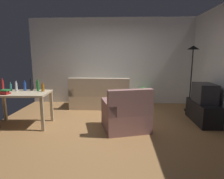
% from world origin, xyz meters
% --- Properties ---
extents(ground_plane, '(5.20, 4.40, 0.02)m').
position_xyz_m(ground_plane, '(0.00, 0.00, -0.01)').
color(ground_plane, '#9E7042').
extents(wall_rear, '(5.20, 0.10, 2.70)m').
position_xyz_m(wall_rear, '(0.00, 2.20, 1.35)').
color(wall_rear, white).
rests_on(wall_rear, ground_plane).
extents(couch, '(1.72, 0.84, 0.92)m').
position_xyz_m(couch, '(-0.31, 1.59, 0.31)').
color(couch, beige).
rests_on(couch, ground_plane).
extents(tv_stand, '(0.44, 1.10, 0.48)m').
position_xyz_m(tv_stand, '(2.25, 0.44, 0.24)').
color(tv_stand, black).
rests_on(tv_stand, ground_plane).
extents(tv, '(0.41, 0.60, 0.44)m').
position_xyz_m(tv, '(2.25, 0.44, 0.70)').
color(tv, '#2D2D33').
rests_on(tv, tv_stand).
extents(torchiere_lamp, '(0.32, 0.32, 1.81)m').
position_xyz_m(torchiere_lamp, '(2.25, 1.37, 1.41)').
color(torchiere_lamp, black).
rests_on(torchiere_lamp, ground_plane).
extents(desk, '(1.23, 0.76, 0.76)m').
position_xyz_m(desk, '(-1.88, -0.01, 0.65)').
color(desk, '#C6B28E').
rests_on(desk, ground_plane).
extents(potted_plant, '(0.36, 0.36, 0.57)m').
position_xyz_m(potted_plant, '(1.00, 1.90, 0.33)').
color(potted_plant, brown).
rests_on(potted_plant, ground_plane).
extents(armchair, '(1.09, 1.05, 0.92)m').
position_xyz_m(armchair, '(0.43, -0.13, 0.32)').
color(armchair, '#996B66').
rests_on(armchair, ground_plane).
extents(bottle_red, '(0.05, 0.05, 0.30)m').
position_xyz_m(bottle_red, '(-2.33, 0.08, 0.89)').
color(bottle_red, '#AD2323').
rests_on(bottle_red, desk).
extents(bottle_tall, '(0.05, 0.05, 0.20)m').
position_xyz_m(bottle_tall, '(-2.19, 0.16, 0.85)').
color(bottle_tall, teal).
rests_on(bottle_tall, desk).
extents(bottle_clear, '(0.05, 0.05, 0.23)m').
position_xyz_m(bottle_clear, '(-2.05, 0.14, 0.86)').
color(bottle_clear, silver).
rests_on(bottle_clear, desk).
extents(bottle_blue, '(0.06, 0.06, 0.23)m').
position_xyz_m(bottle_blue, '(-1.88, 0.20, 0.86)').
color(bottle_blue, '#2347A3').
rests_on(bottle_blue, desk).
extents(bottle_dark, '(0.06, 0.06, 0.28)m').
position_xyz_m(bottle_dark, '(-1.74, 0.22, 0.89)').
color(bottle_dark, black).
rests_on(bottle_dark, desk).
extents(bottle_green, '(0.06, 0.06, 0.27)m').
position_xyz_m(bottle_green, '(-1.58, 0.21, 0.88)').
color(bottle_green, '#1E722D').
rests_on(bottle_green, desk).
extents(bottle_amber, '(0.06, 0.06, 0.20)m').
position_xyz_m(bottle_amber, '(-1.44, 0.14, 0.85)').
color(bottle_amber, '#9E6019').
rests_on(bottle_amber, desk).
extents(book_stack, '(0.22, 0.21, 0.09)m').
position_xyz_m(book_stack, '(-2.12, -0.21, 0.81)').
color(book_stack, maroon).
rests_on(book_stack, desk).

